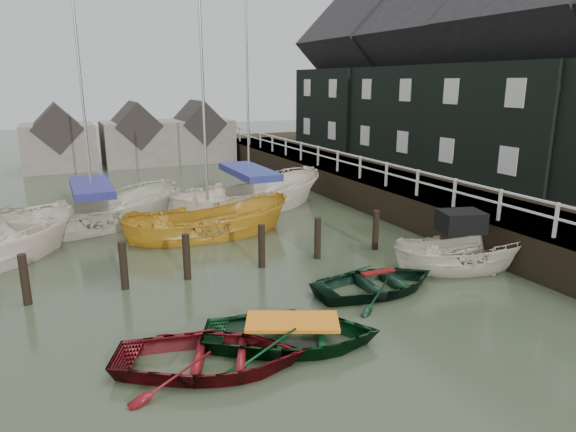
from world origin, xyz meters
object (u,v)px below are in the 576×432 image
rowboat_red (211,368)px  rowboat_green (292,345)px  sailboat_d (250,208)px  sailboat_b (95,226)px  sailboat_c (209,235)px  rowboat_dkgreen (377,291)px  motorboat (461,267)px

rowboat_red → rowboat_green: bearing=-62.4°
sailboat_d → sailboat_b: bearing=82.5°
sailboat_b → sailboat_c: size_ratio=1.26×
sailboat_d → rowboat_dkgreen: bearing=169.3°
rowboat_green → motorboat: (6.86, 2.06, 0.09)m
rowboat_red → motorboat: (8.80, 2.23, 0.09)m
rowboat_red → sailboat_b: sailboat_b is taller
rowboat_red → sailboat_d: (5.56, 12.41, 0.06)m
rowboat_green → rowboat_red: bearing=119.8°
rowboat_red → rowboat_dkgreen: (5.42, 1.90, 0.00)m
rowboat_green → sailboat_c: 9.07m
rowboat_red → sailboat_d: 13.59m
sailboat_c → sailboat_d: bearing=-41.3°
motorboat → sailboat_b: bearing=60.4°
rowboat_dkgreen → sailboat_c: 7.81m
rowboat_red → sailboat_c: size_ratio=0.40×
rowboat_red → rowboat_green: (1.94, 0.17, 0.00)m
rowboat_green → rowboat_dkgreen: (3.47, 1.74, 0.00)m
rowboat_green → sailboat_c: size_ratio=0.40×
sailboat_c → rowboat_green: bearing=176.3°
sailboat_b → sailboat_d: (6.77, 0.29, -0.00)m
motorboat → sailboat_c: (-6.13, 6.98, -0.08)m
sailboat_b → rowboat_dkgreen: bearing=-162.2°
rowboat_red → motorboat: size_ratio=0.80×
rowboat_red → sailboat_c: (2.67, 9.21, 0.01)m
rowboat_red → sailboat_d: sailboat_d is taller
motorboat → sailboat_b: sailboat_b is taller
rowboat_green → sailboat_c: bearing=20.4°
rowboat_green → sailboat_d: size_ratio=0.31×
sailboat_b → sailboat_c: (3.88, -2.91, -0.05)m
rowboat_red → sailboat_c: sailboat_c is taller
rowboat_red → rowboat_dkgreen: rowboat_red is taller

